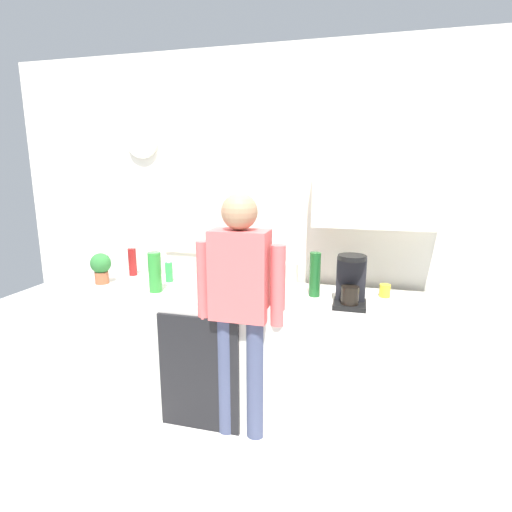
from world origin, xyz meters
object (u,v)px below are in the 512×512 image
object	(u,v)px
coffee_maker	(351,283)
dish_soap	(169,272)
person_at_sink	(240,298)
bottle_red_vinegar	(132,262)
bottle_green_wine	(315,274)
potted_plant	(101,266)
bottle_olive_oil	(211,272)
storage_canister	(288,274)
cup_yellow_cup	(385,291)
bottle_clear_soda	(155,272)

from	to	relation	value
coffee_maker	dish_soap	bearing A→B (deg)	171.60
dish_soap	person_at_sink	xyz separation A→B (m)	(0.68, -0.39, -0.03)
bottle_red_vinegar	dish_soap	size ratio (longest dim) A/B	1.22
person_at_sink	bottle_red_vinegar	bearing A→B (deg)	142.94
bottle_green_wine	potted_plant	world-z (taller)	bottle_green_wine
bottle_olive_oil	potted_plant	size ratio (longest dim) A/B	1.09
potted_plant	bottle_olive_oil	bearing A→B (deg)	6.11
bottle_olive_oil	storage_canister	distance (m)	0.56
coffee_maker	bottle_olive_oil	bearing A→B (deg)	173.20
cup_yellow_cup	dish_soap	xyz separation A→B (m)	(-1.57, -0.04, 0.04)
bottle_olive_oil	bottle_red_vinegar	bearing A→B (deg)	166.51
cup_yellow_cup	dish_soap	world-z (taller)	dish_soap
potted_plant	storage_canister	bearing A→B (deg)	12.50
cup_yellow_cup	storage_canister	xyz separation A→B (m)	(-0.67, 0.09, 0.04)
bottle_green_wine	dish_soap	world-z (taller)	bottle_green_wine
bottle_green_wine	dish_soap	bearing A→B (deg)	176.57
bottle_clear_soda	bottle_green_wine	xyz separation A→B (m)	(1.08, 0.19, 0.01)
cup_yellow_cup	storage_canister	bearing A→B (deg)	172.31
bottle_clear_soda	bottle_red_vinegar	world-z (taller)	bottle_clear_soda
dish_soap	bottle_green_wine	bearing A→B (deg)	-3.43
coffee_maker	cup_yellow_cup	xyz separation A→B (m)	(0.22, 0.24, -0.10)
cup_yellow_cup	bottle_green_wine	bearing A→B (deg)	-167.28
bottle_green_wine	dish_soap	size ratio (longest dim) A/B	1.67
bottle_olive_oil	storage_canister	world-z (taller)	bottle_olive_oil
bottle_green_wine	bottle_red_vinegar	size ratio (longest dim) A/B	1.36
bottle_red_vinegar	storage_canister	world-z (taller)	bottle_red_vinegar
person_at_sink	potted_plant	bearing A→B (deg)	156.99
coffee_maker	cup_yellow_cup	bearing A→B (deg)	47.12
storage_canister	bottle_red_vinegar	bearing A→B (deg)	-178.49
bottle_green_wine	coffee_maker	bearing A→B (deg)	-29.03
bottle_clear_soda	bottle_red_vinegar	xyz separation A→B (m)	(-0.39, 0.35, -0.03)
bottle_green_wine	bottle_red_vinegar	xyz separation A→B (m)	(-1.48, 0.16, -0.04)
bottle_clear_soda	bottle_red_vinegar	distance (m)	0.52
bottle_green_wine	potted_plant	distance (m)	1.58
bottle_clear_soda	coffee_maker	bearing A→B (deg)	2.30
bottle_olive_oil	potted_plant	world-z (taller)	bottle_olive_oil
storage_canister	dish_soap	bearing A→B (deg)	-171.84
cup_yellow_cup	potted_plant	distance (m)	2.05
potted_plant	dish_soap	xyz separation A→B (m)	(0.46, 0.17, -0.05)
bottle_clear_soda	cup_yellow_cup	xyz separation A→B (m)	(1.54, 0.29, -0.10)
bottle_clear_soda	dish_soap	size ratio (longest dim) A/B	1.56
bottle_red_vinegar	coffee_maker	bearing A→B (deg)	-9.73
bottle_clear_soda	dish_soap	distance (m)	0.26
bottle_green_wine	bottle_red_vinegar	bearing A→B (deg)	173.77
bottle_green_wine	bottle_olive_oil	world-z (taller)	bottle_green_wine
bottle_green_wine	dish_soap	distance (m)	1.11
bottle_red_vinegar	storage_canister	distance (m)	1.26
coffee_maker	cup_yellow_cup	size ratio (longest dim) A/B	3.88
coffee_maker	bottle_clear_soda	distance (m)	1.33
bottle_olive_oil	potted_plant	bearing A→B (deg)	-173.89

